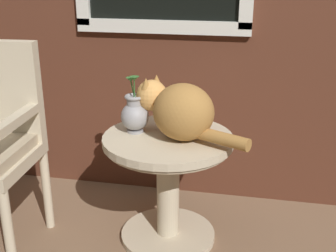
% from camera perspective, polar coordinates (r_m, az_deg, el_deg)
% --- Properties ---
extents(wicker_side_table, '(0.61, 0.61, 0.55)m').
position_cam_1_polar(wicker_side_table, '(2.09, 0.00, -5.65)').
color(wicker_side_table, beige).
rests_on(wicker_side_table, ground_plane).
extents(cat, '(0.54, 0.35, 0.26)m').
position_cam_1_polar(cat, '(1.96, 1.56, 2.05)').
color(cat, '#AD7A3D').
rests_on(cat, wicker_side_table).
extents(pewter_vase_with_ivy, '(0.13, 0.13, 0.28)m').
position_cam_1_polar(pewter_vase_with_ivy, '(2.05, -4.34, 1.62)').
color(pewter_vase_with_ivy, '#99999E').
rests_on(pewter_vase_with_ivy, wicker_side_table).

